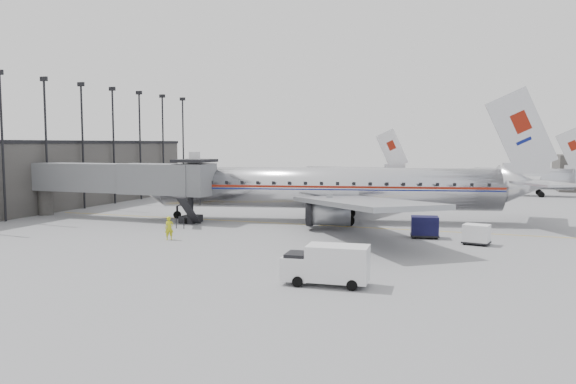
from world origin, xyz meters
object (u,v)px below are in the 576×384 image
object	(u,v)px
ramp_worker	(169,228)
baggage_cart_white	(476,234)
airliner	(336,188)
service_van	(327,264)
baggage_cart_navy	(425,226)

from	to	relation	value
ramp_worker	baggage_cart_white	bearing A→B (deg)	-27.46
airliner	service_van	size ratio (longest dim) A/B	8.49
baggage_cart_white	airliner	bearing A→B (deg)	158.14
airliner	baggage_cart_navy	xyz separation A→B (m)	(9.60, -7.17, -2.43)
ramp_worker	baggage_cart_navy	bearing A→B (deg)	-19.68
airliner	baggage_cart_white	bearing A→B (deg)	-45.32
baggage_cart_navy	baggage_cart_white	distance (m)	4.60
service_van	ramp_worker	size ratio (longest dim) A/B	2.56
airliner	baggage_cart_white	distance (m)	16.70
airliner	baggage_cart_navy	bearing A→B (deg)	-48.63
airliner	baggage_cart_navy	size ratio (longest dim) A/B	16.42
ramp_worker	airliner	bearing A→B (deg)	14.40
baggage_cart_navy	service_van	bearing A→B (deg)	-110.62
baggage_cart_white	ramp_worker	size ratio (longest dim) A/B	1.18
airliner	ramp_worker	size ratio (longest dim) A/B	21.69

